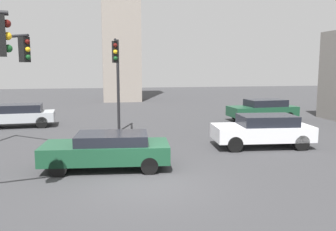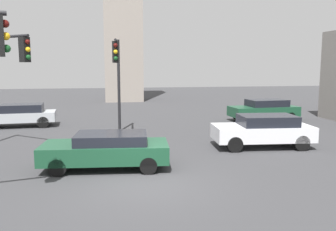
{
  "view_description": "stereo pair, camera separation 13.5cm",
  "coord_description": "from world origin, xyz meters",
  "px_view_note": "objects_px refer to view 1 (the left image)",
  "views": [
    {
      "loc": [
        -1.28,
        -10.74,
        3.69
      ],
      "look_at": [
        1.61,
        4.72,
        1.49
      ],
      "focal_mm": 37.81,
      "sensor_mm": 36.0,
      "label": 1
    },
    {
      "loc": [
        -1.15,
        -10.77,
        3.69
      ],
      "look_at": [
        1.61,
        4.72,
        1.49
      ],
      "focal_mm": 37.81,
      "sensor_mm": 36.0,
      "label": 2
    }
  ],
  "objects_px": {
    "car_0": "(263,109)",
    "car_2": "(263,130)",
    "traffic_light_2": "(117,67)",
    "car_4": "(18,115)",
    "car_3": "(108,149)"
  },
  "relations": [
    {
      "from": "car_0",
      "to": "traffic_light_2",
      "type": "bearing_deg",
      "value": 16.54
    },
    {
      "from": "car_2",
      "to": "car_3",
      "type": "distance_m",
      "value": 7.4
    },
    {
      "from": "car_2",
      "to": "car_4",
      "type": "distance_m",
      "value": 14.54
    },
    {
      "from": "traffic_light_2",
      "to": "car_0",
      "type": "distance_m",
      "value": 11.06
    },
    {
      "from": "traffic_light_2",
      "to": "car_4",
      "type": "distance_m",
      "value": 7.73
    },
    {
      "from": "car_0",
      "to": "car_3",
      "type": "height_order",
      "value": "car_0"
    },
    {
      "from": "car_2",
      "to": "car_4",
      "type": "bearing_deg",
      "value": -27.53
    },
    {
      "from": "car_0",
      "to": "car_4",
      "type": "height_order",
      "value": "car_0"
    },
    {
      "from": "car_2",
      "to": "car_4",
      "type": "height_order",
      "value": "car_2"
    },
    {
      "from": "traffic_light_2",
      "to": "car_3",
      "type": "distance_m",
      "value": 6.61
    },
    {
      "from": "car_0",
      "to": "car_4",
      "type": "bearing_deg",
      "value": -5.46
    },
    {
      "from": "car_2",
      "to": "car_0",
      "type": "bearing_deg",
      "value": -110.61
    },
    {
      "from": "traffic_light_2",
      "to": "car_4",
      "type": "bearing_deg",
      "value": -120.95
    },
    {
      "from": "car_0",
      "to": "car_3",
      "type": "distance_m",
      "value": 14.36
    },
    {
      "from": "car_0",
      "to": "car_2",
      "type": "xyz_separation_m",
      "value": [
        -3.56,
        -7.45,
        0.02
      ]
    }
  ]
}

